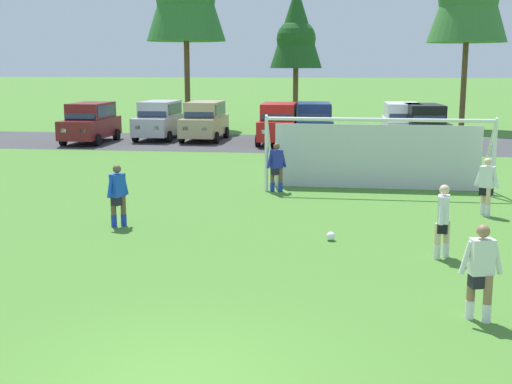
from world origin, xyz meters
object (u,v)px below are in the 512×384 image
at_px(player_winger_left, 118,196).
at_px(parked_car_slot_far_left, 91,122).
at_px(parked_car_slot_far_right, 424,125).
at_px(parked_car_slot_right, 402,123).
at_px(soccer_ball, 331,236).
at_px(parked_car_slot_center_left, 205,120).
at_px(parked_car_slot_center, 279,123).
at_px(player_defender_far, 277,167).
at_px(player_striker_near, 486,187).
at_px(soccer_goal, 377,152).
at_px(parked_car_slot_center_right, 314,122).
at_px(player_midfield_center, 481,273).
at_px(parked_car_slot_left, 160,120).
at_px(player_winger_right, 443,222).

distance_m(player_winger_left, parked_car_slot_far_left, 20.03).
relative_size(parked_car_slot_far_left, parked_car_slot_far_right, 0.98).
distance_m(parked_car_slot_far_left, parked_car_slot_right, 16.90).
xyz_separation_m(soccer_ball, parked_car_slot_right, (3.35, 21.17, 1.00)).
bearing_deg(parked_car_slot_center_left, parked_car_slot_center, -14.56).
bearing_deg(parked_car_slot_right, parked_car_slot_far_right, -48.98).
relative_size(soccer_ball, player_winger_left, 0.13).
bearing_deg(player_defender_far, player_striker_near, -24.49).
xyz_separation_m(parked_car_slot_center_left, parked_car_slot_right, (10.86, 0.05, 0.00)).
height_order(soccer_goal, parked_car_slot_center_right, soccer_goal).
distance_m(soccer_goal, parked_car_slot_right, 14.31).
relative_size(player_midfield_center, parked_car_slot_far_left, 0.35).
height_order(player_striker_near, parked_car_slot_center, parked_car_slot_center).
relative_size(player_midfield_center, parked_car_slot_center, 0.35).
distance_m(player_striker_near, parked_car_slot_center_right, 18.27).
distance_m(soccer_ball, parked_car_slot_left, 23.66).
xyz_separation_m(player_winger_right, parked_car_slot_right, (0.91, 22.34, 0.29)).
xyz_separation_m(player_winger_right, parked_car_slot_center_left, (-9.95, 22.29, 0.29)).
distance_m(player_winger_right, parked_car_slot_center, 21.92).
bearing_deg(player_defender_far, player_midfield_center, -67.88).
bearing_deg(parked_car_slot_far_left, soccer_goal, -39.43).
distance_m(parked_car_slot_far_left, parked_car_slot_far_right, 17.82).
bearing_deg(player_defender_far, parked_car_slot_center, 95.27).
distance_m(player_winger_right, parked_car_slot_right, 22.36).
xyz_separation_m(player_striker_near, parked_car_slot_far_left, (-17.68, 15.81, 0.29)).
bearing_deg(soccer_ball, player_defender_far, 107.51).
xyz_separation_m(parked_car_slot_center, parked_car_slot_right, (6.58, 1.16, 0.00)).
distance_m(parked_car_slot_center_right, parked_car_slot_right, 4.76).
height_order(player_midfield_center, parked_car_slot_far_right, parked_car_slot_far_right).
distance_m(soccer_goal, parked_car_slot_left, 18.40).
bearing_deg(player_striker_near, parked_car_slot_far_left, 138.20).
bearing_deg(soccer_ball, player_winger_left, 172.40).
distance_m(player_winger_right, parked_car_slot_left, 25.80).
relative_size(player_winger_left, parked_car_slot_center_left, 0.35).
height_order(player_winger_right, parked_car_slot_left, parked_car_slot_left).
bearing_deg(player_winger_right, parked_car_slot_center_right, 99.92).
relative_size(player_winger_right, parked_car_slot_far_right, 0.35).
bearing_deg(player_winger_left, player_striker_near, 14.87).
height_order(player_winger_left, parked_car_slot_center_left, parked_car_slot_center_left).
height_order(player_midfield_center, player_winger_left, same).
bearing_deg(player_midfield_center, parked_car_slot_center_left, 111.14).
height_order(soccer_ball, parked_car_slot_far_right, parked_car_slot_far_right).
distance_m(soccer_goal, parked_car_slot_center, 13.80).
bearing_deg(parked_car_slot_far_right, player_midfield_center, -94.23).
relative_size(soccer_ball, parked_car_slot_center_left, 0.05).
distance_m(parked_car_slot_left, parked_car_slot_far_right, 14.61).
bearing_deg(parked_car_slot_far_left, parked_car_slot_center, 4.74).
bearing_deg(player_winger_left, soccer_ball, -7.60).
bearing_deg(parked_car_slot_left, parked_car_slot_right, -0.72).
xyz_separation_m(player_winger_left, player_winger_right, (8.01, -1.91, 0.00)).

